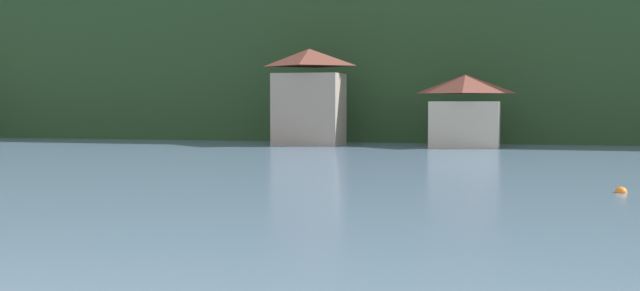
# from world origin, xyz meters

# --- Properties ---
(wooded_hillside) EXTENTS (352.00, 65.97, 49.93)m
(wooded_hillside) POSITION_xyz_m (20.08, 131.67, 8.51)
(wooded_hillside) COLOR #264223
(wooded_hillside) RESTS_ON ground_plane
(shore_building_westcentral) EXTENTS (6.37, 4.80, 8.87)m
(shore_building_westcentral) POSITION_xyz_m (-14.22, 87.78, 4.30)
(shore_building_westcentral) COLOR gray
(shore_building_westcentral) RESTS_ON ground_plane
(shore_building_central) EXTENTS (6.23, 4.96, 6.38)m
(shore_building_central) POSITION_xyz_m (0.00, 87.86, 3.12)
(shore_building_central) COLOR #BCB29E
(shore_building_central) RESTS_ON ground_plane
(mooring_buoy_mid) EXTENTS (0.53, 0.53, 0.53)m
(mooring_buoy_mid) POSITION_xyz_m (9.13, 54.10, 0.00)
(mooring_buoy_mid) COLOR orange
(mooring_buoy_mid) RESTS_ON ground_plane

